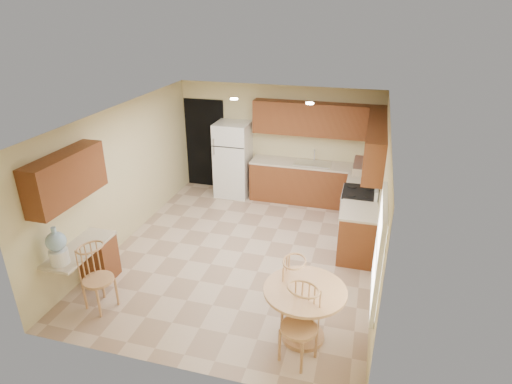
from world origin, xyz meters
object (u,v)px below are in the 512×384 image
(stove, at_px, (358,213))
(dining_table, at_px, (304,306))
(chair_table_b, at_px, (298,324))
(refrigerator, at_px, (233,159))
(water_crock, at_px, (57,247))
(chair_desk, at_px, (93,276))
(chair_table_a, at_px, (296,291))

(stove, relative_size, dining_table, 1.02)
(dining_table, bearing_deg, chair_table_b, -90.00)
(refrigerator, relative_size, dining_table, 1.59)
(chair_table_b, height_order, water_crock, water_crock)
(refrigerator, xyz_separation_m, water_crock, (-1.05, -4.52, 0.18))
(stove, bearing_deg, chair_desk, -136.94)
(chair_table_a, xyz_separation_m, chair_desk, (-2.81, -0.41, -0.01))
(stove, bearing_deg, chair_table_b, -98.58)
(dining_table, relative_size, chair_table_a, 1.05)
(stove, distance_m, water_crock, 5.16)
(dining_table, xyz_separation_m, water_crock, (-3.40, -0.31, 0.51))
(dining_table, xyz_separation_m, chair_table_b, (0.00, -0.49, 0.12))
(refrigerator, bearing_deg, chair_table_a, -61.45)
(refrigerator, bearing_deg, chair_table_b, -63.43)
(dining_table, relative_size, chair_desk, 1.07)
(refrigerator, relative_size, stove, 1.56)
(stove, distance_m, dining_table, 3.04)
(chair_table_a, bearing_deg, chair_table_b, 14.19)
(chair_table_a, xyz_separation_m, water_crock, (-3.26, -0.46, 0.41))
(chair_table_a, bearing_deg, refrigerator, -149.74)
(chair_table_a, relative_size, chair_desk, 1.02)
(chair_table_b, height_order, chair_desk, chair_table_b)
(chair_table_b, bearing_deg, water_crock, 20.49)
(water_crock, bearing_deg, refrigerator, 76.92)
(refrigerator, height_order, water_crock, refrigerator)
(chair_desk, height_order, water_crock, water_crock)
(water_crock, bearing_deg, stove, 40.06)
(chair_table_a, bearing_deg, dining_table, 44.38)
(refrigerator, bearing_deg, stove, -22.99)
(stove, height_order, chair_table_b, stove)
(stove, relative_size, chair_desk, 1.10)
(chair_desk, bearing_deg, refrigerator, -169.75)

